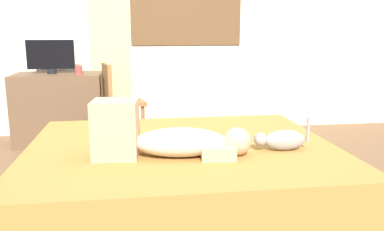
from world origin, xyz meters
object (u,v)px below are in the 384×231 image
object	(u,v)px
bed	(182,177)
cat	(282,140)
desk	(60,108)
cup	(79,70)
tv_monitor	(51,56)
chair_by_desk	(118,98)
person_lying	(164,138)

from	to	relation	value
bed	cat	world-z (taller)	cat
cat	desk	world-z (taller)	desk
desk	cup	size ratio (longest dim) A/B	9.70
bed	tv_monitor	world-z (taller)	tv_monitor
bed	tv_monitor	xyz separation A→B (m)	(-1.14, 1.85, 0.70)
desk	chair_by_desk	distance (m)	0.70
cup	bed	bearing A→B (deg)	-63.86
person_lying	tv_monitor	world-z (taller)	tv_monitor
chair_by_desk	cat	bearing A→B (deg)	-59.20
cat	tv_monitor	xyz separation A→B (m)	(-1.75, 2.08, 0.41)
cat	desk	bearing A→B (deg)	129.21
cat	desk	xyz separation A→B (m)	(-1.69, 2.08, -0.15)
bed	cat	distance (m)	0.71
bed	desk	size ratio (longest dim) A/B	2.28
bed	cup	size ratio (longest dim) A/B	22.06
person_lying	desk	world-z (taller)	person_lying
cat	cup	world-z (taller)	cup
desk	tv_monitor	world-z (taller)	tv_monitor
desk	cup	world-z (taller)	cup
tv_monitor	cup	size ratio (longest dim) A/B	5.18
bed	cup	bearing A→B (deg)	116.14
cat	tv_monitor	world-z (taller)	tv_monitor
bed	cup	world-z (taller)	cup
cup	chair_by_desk	size ratio (longest dim) A/B	0.11
bed	person_lying	bearing A→B (deg)	-119.55
chair_by_desk	tv_monitor	bearing A→B (deg)	157.64
person_lying	cat	bearing A→B (deg)	0.84
tv_monitor	bed	bearing A→B (deg)	-58.30
tv_monitor	person_lying	bearing A→B (deg)	-64.13
desk	tv_monitor	size ratio (longest dim) A/B	1.87
desk	chair_by_desk	world-z (taller)	chair_by_desk
person_lying	tv_monitor	xyz separation A→B (m)	(-1.01, 2.09, 0.36)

